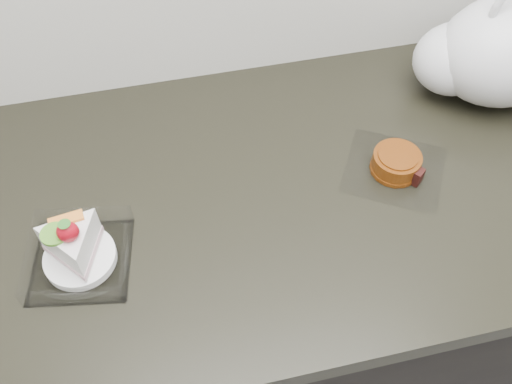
# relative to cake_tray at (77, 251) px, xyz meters

# --- Properties ---
(counter) EXTENTS (2.04, 0.64, 0.90)m
(counter) POSITION_rel_cake_tray_xyz_m (0.36, 0.07, -0.48)
(counter) COLOR black
(counter) RESTS_ON ground
(cake_tray) EXTENTS (0.17, 0.17, 0.12)m
(cake_tray) POSITION_rel_cake_tray_xyz_m (0.00, 0.00, 0.00)
(cake_tray) COLOR white
(cake_tray) RESTS_ON counter
(mooncake_wrap) EXTENTS (0.22, 0.22, 0.04)m
(mooncake_wrap) POSITION_rel_cake_tray_xyz_m (0.54, 0.07, -0.02)
(mooncake_wrap) COLOR white
(mooncake_wrap) RESTS_ON counter
(plastic_bag) EXTENTS (0.31, 0.22, 0.25)m
(plastic_bag) POSITION_rel_cake_tray_xyz_m (0.78, 0.22, 0.07)
(plastic_bag) COLOR silver
(plastic_bag) RESTS_ON counter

